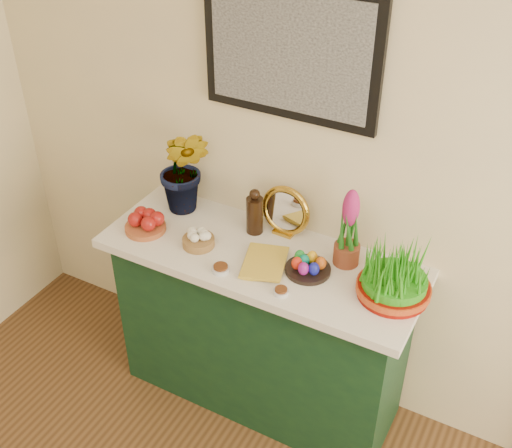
% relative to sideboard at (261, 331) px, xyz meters
% --- Properties ---
extents(sideboard, '(1.30, 0.45, 0.85)m').
position_rel_sideboard_xyz_m(sideboard, '(0.00, 0.00, 0.00)').
color(sideboard, '#153A1C').
rests_on(sideboard, ground).
extents(tablecloth, '(1.40, 0.55, 0.04)m').
position_rel_sideboard_xyz_m(tablecloth, '(0.00, 0.00, 0.45)').
color(tablecloth, silver).
rests_on(tablecloth, sideboard).
extents(hyacinth_green, '(0.32, 0.28, 0.57)m').
position_rel_sideboard_xyz_m(hyacinth_green, '(-0.46, 0.13, 0.75)').
color(hyacinth_green, '#236E1C').
rests_on(hyacinth_green, tablecloth).
extents(apple_bowl, '(0.21, 0.21, 0.09)m').
position_rel_sideboard_xyz_m(apple_bowl, '(-0.53, -0.10, 0.50)').
color(apple_bowl, '#A8532C').
rests_on(apple_bowl, tablecloth).
extents(garlic_basket, '(0.18, 0.18, 0.08)m').
position_rel_sideboard_xyz_m(garlic_basket, '(-0.26, -0.08, 0.50)').
color(garlic_basket, olive).
rests_on(garlic_basket, tablecloth).
extents(vinegar_cruet, '(0.08, 0.08, 0.22)m').
position_rel_sideboard_xyz_m(vinegar_cruet, '(-0.10, 0.12, 0.56)').
color(vinegar_cruet, black).
rests_on(vinegar_cruet, tablecloth).
extents(mirror, '(0.23, 0.07, 0.23)m').
position_rel_sideboard_xyz_m(mirror, '(0.02, 0.18, 0.58)').
color(mirror, gold).
rests_on(mirror, tablecloth).
extents(book, '(0.22, 0.27, 0.03)m').
position_rel_sideboard_xyz_m(book, '(-0.03, -0.10, 0.48)').
color(book, gold).
rests_on(book, tablecloth).
extents(spice_dish_left, '(0.07, 0.07, 0.03)m').
position_rel_sideboard_xyz_m(spice_dish_left, '(-0.09, -0.19, 0.48)').
color(spice_dish_left, silver).
rests_on(spice_dish_left, tablecloth).
extents(spice_dish_right, '(0.06, 0.06, 0.03)m').
position_rel_sideboard_xyz_m(spice_dish_right, '(0.19, -0.20, 0.48)').
color(spice_dish_right, silver).
rests_on(spice_dish_right, tablecloth).
extents(egg_plate, '(0.24, 0.24, 0.08)m').
position_rel_sideboard_xyz_m(egg_plate, '(0.23, -0.02, 0.50)').
color(egg_plate, black).
rests_on(egg_plate, tablecloth).
extents(hyacinth_pink, '(0.11, 0.11, 0.36)m').
position_rel_sideboard_xyz_m(hyacinth_pink, '(0.34, 0.11, 0.63)').
color(hyacinth_pink, brown).
rests_on(hyacinth_pink, tablecloth).
extents(wheatgrass_sabzeh, '(0.29, 0.29, 0.24)m').
position_rel_sideboard_xyz_m(wheatgrass_sabzeh, '(0.58, 0.00, 0.57)').
color(wheatgrass_sabzeh, '#7D0B03').
rests_on(wheatgrass_sabzeh, tablecloth).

